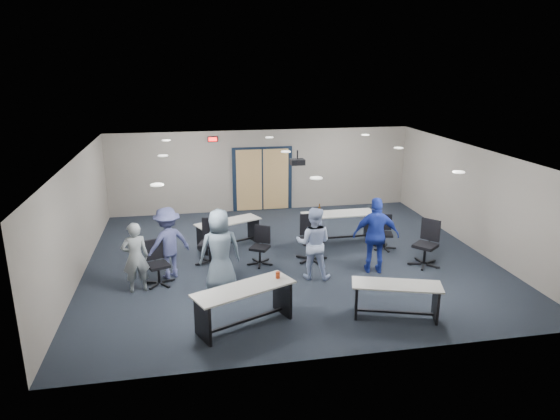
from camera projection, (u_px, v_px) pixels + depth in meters
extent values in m
plane|color=black|center=(289.00, 258.00, 12.74)|extent=(10.00, 10.00, 0.00)
cube|color=gray|center=(262.00, 171.00, 16.60)|extent=(10.00, 0.04, 2.70)
cube|color=gray|center=(346.00, 284.00, 8.12)|extent=(10.00, 0.04, 2.70)
cube|color=gray|center=(77.00, 219.00, 11.47)|extent=(0.04, 9.00, 2.70)
cube|color=gray|center=(474.00, 198.00, 13.24)|extent=(0.04, 9.00, 2.70)
cube|color=silver|center=(290.00, 154.00, 11.97)|extent=(10.00, 9.00, 0.04)
cube|color=black|center=(262.00, 180.00, 16.65)|extent=(2.00, 0.06, 2.20)
cube|color=tan|center=(249.00, 180.00, 16.55)|extent=(0.85, 0.04, 2.05)
cube|color=tan|center=(276.00, 179.00, 16.71)|extent=(0.85, 0.04, 2.05)
cube|color=black|center=(213.00, 139.00, 15.95)|extent=(0.32, 0.05, 0.18)
cube|color=#FF0C0C|center=(213.00, 139.00, 15.92)|extent=(0.26, 0.02, 0.12)
cylinder|color=black|center=(297.00, 155.00, 12.53)|extent=(0.04, 0.04, 0.24)
cube|color=black|center=(297.00, 162.00, 12.58)|extent=(0.35, 0.30, 0.14)
cylinder|color=black|center=(299.00, 163.00, 12.44)|extent=(0.08, 0.03, 0.08)
cube|color=#BAB9B0|center=(244.00, 289.00, 9.27)|extent=(2.05, 1.39, 0.03)
cube|color=black|center=(203.00, 321.00, 8.91)|extent=(0.29, 0.57, 0.76)
cube|color=black|center=(282.00, 296.00, 9.85)|extent=(0.29, 0.57, 0.76)
cube|color=black|center=(245.00, 321.00, 9.46)|extent=(1.61, 0.76, 0.04)
cylinder|color=#B03A17|center=(278.00, 275.00, 9.66)|extent=(0.09, 0.09, 0.13)
cube|color=#BAB9B0|center=(397.00, 285.00, 9.64)|extent=(1.81, 1.07, 0.03)
cube|color=black|center=(356.00, 299.00, 9.84)|extent=(0.21, 0.51, 0.67)
cube|color=black|center=(436.00, 303.00, 9.65)|extent=(0.21, 0.51, 0.67)
cube|color=black|center=(395.00, 312.00, 9.81)|extent=(1.47, 0.51, 0.04)
cube|color=#BAB9B0|center=(228.00, 222.00, 13.38)|extent=(1.86, 1.27, 0.03)
cube|color=black|center=(202.00, 240.00, 13.05)|extent=(0.27, 0.52, 0.69)
cube|color=black|center=(253.00, 229.00, 13.91)|extent=(0.27, 0.52, 0.69)
cube|color=black|center=(229.00, 243.00, 13.55)|extent=(1.46, 0.69, 0.04)
cube|color=#BAB9B0|center=(339.00, 214.00, 13.76)|extent=(2.03, 0.70, 0.03)
cube|color=black|center=(307.00, 230.00, 13.71)|extent=(0.06, 0.62, 0.78)
cube|color=black|center=(369.00, 226.00, 14.05)|extent=(0.06, 0.62, 0.78)
cube|color=black|center=(338.00, 237.00, 13.96)|extent=(1.79, 0.08, 0.04)
imported|color=gray|center=(135.00, 257.00, 10.72)|extent=(0.64, 0.50, 1.58)
imported|color=slate|center=(220.00, 250.00, 10.77)|extent=(0.95, 0.67, 1.83)
imported|color=#BED0FB|center=(314.00, 243.00, 11.39)|extent=(0.99, 0.88, 1.69)
imported|color=#1D319F|center=(376.00, 235.00, 11.69)|extent=(1.15, 0.68, 1.83)
imported|color=#464B7E|center=(168.00, 243.00, 11.43)|extent=(1.25, 1.07, 1.68)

